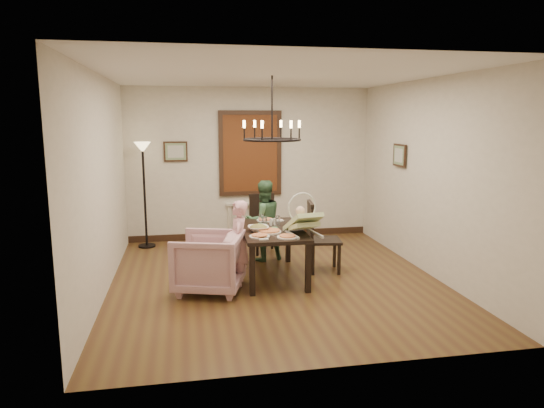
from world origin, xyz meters
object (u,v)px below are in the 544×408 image
object	(u,v)px
dining_table	(272,234)
drinking_glass	(265,221)
elderly_woman	(238,250)
baby_bouncer	(303,220)
chair_right	(324,236)
floor_lamp	(145,196)
armchair	(208,262)
seated_man	(263,227)
chair_far	(265,224)

from	to	relation	value
dining_table	drinking_glass	bearing A→B (deg)	110.45
elderly_woman	baby_bouncer	distance (m)	0.97
chair_right	floor_lamp	size ratio (longest dim) A/B	0.59
elderly_woman	baby_bouncer	bearing A→B (deg)	86.30
drinking_glass	floor_lamp	bearing A→B (deg)	134.70
armchair	chair_right	bearing A→B (deg)	123.82
dining_table	armchair	size ratio (longest dim) A/B	1.79
chair_right	seated_man	distance (m)	1.08
chair_far	drinking_glass	xyz separation A→B (m)	(-0.18, -1.10, 0.28)
baby_bouncer	chair_right	bearing A→B (deg)	40.42
chair_far	armchair	world-z (taller)	chair_far
armchair	floor_lamp	xyz separation A→B (m)	(-0.96, 2.43, 0.51)
chair_right	elderly_woman	distance (m)	1.36
chair_far	floor_lamp	distance (m)	2.16
chair_far	dining_table	bearing A→B (deg)	-100.54
dining_table	chair_far	bearing A→B (deg)	86.44
dining_table	seated_man	size ratio (longest dim) A/B	1.44
seated_man	baby_bouncer	xyz separation A→B (m)	(0.32, -1.28, 0.37)
drinking_glass	floor_lamp	world-z (taller)	floor_lamp
chair_right	floor_lamp	world-z (taller)	floor_lamp
drinking_glass	floor_lamp	size ratio (longest dim) A/B	0.07
baby_bouncer	armchair	bearing A→B (deg)	170.64
elderly_woman	armchair	bearing A→B (deg)	-58.03
armchair	elderly_woman	distance (m)	0.46
elderly_woman	baby_bouncer	world-z (taller)	baby_bouncer
dining_table	baby_bouncer	distance (m)	0.60
chair_right	seated_man	bearing A→B (deg)	54.69
chair_right	armchair	world-z (taller)	chair_right
dining_table	seated_man	xyz separation A→B (m)	(0.02, 0.87, -0.09)
chair_right	elderly_woman	bearing A→B (deg)	112.85
elderly_woman	drinking_glass	bearing A→B (deg)	142.49
armchair	seated_man	bearing A→B (deg)	160.18
armchair	elderly_woman	xyz separation A→B (m)	(0.41, 0.18, 0.09)
drinking_glass	elderly_woman	bearing A→B (deg)	-136.04
drinking_glass	armchair	bearing A→B (deg)	-144.68
chair_right	baby_bouncer	xyz separation A→B (m)	(-0.46, -0.54, 0.37)
elderly_woman	seated_man	xyz separation A→B (m)	(0.53, 1.09, 0.05)
dining_table	elderly_woman	distance (m)	0.57
chair_right	elderly_woman	xyz separation A→B (m)	(-1.31, -0.36, -0.05)
dining_table	floor_lamp	xyz separation A→B (m)	(-1.88, 2.03, 0.28)
seated_man	chair_far	bearing A→B (deg)	-118.46
dining_table	floor_lamp	distance (m)	2.78
dining_table	chair_far	world-z (taller)	chair_far
baby_bouncer	seated_man	bearing A→B (deg)	95.23
dining_table	seated_man	bearing A→B (deg)	90.31
chair_far	armchair	xyz separation A→B (m)	(-1.03, -1.70, -0.11)
chair_far	seated_man	xyz separation A→B (m)	(-0.10, -0.43, 0.04)
chair_right	dining_table	bearing A→B (deg)	106.90
dining_table	chair_far	distance (m)	1.31
dining_table	seated_man	world-z (taller)	seated_man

